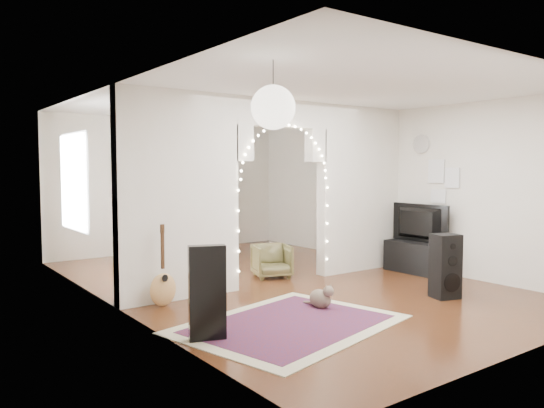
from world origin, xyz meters
TOP-DOWN VIEW (x-y plane):
  - floor at (0.00, 0.00)m, footprint 7.50×7.50m
  - ceiling at (0.00, 0.00)m, footprint 5.00×7.50m
  - wall_back at (0.00, 3.75)m, footprint 5.00×0.02m
  - wall_front at (0.00, -3.75)m, footprint 5.00×0.02m
  - wall_left at (-2.50, 0.00)m, footprint 0.02×7.50m
  - wall_right at (2.50, 0.00)m, footprint 0.02×7.50m
  - divider_wall at (0.00, 0.00)m, footprint 5.00×0.20m
  - fairy_lights at (0.00, -0.13)m, footprint 1.64×0.04m
  - window at (-2.47, 1.80)m, footprint 0.04×1.20m
  - wall_clock at (2.48, -0.60)m, footprint 0.03×0.31m
  - picture_frames at (2.48, -1.00)m, footprint 0.02×0.50m
  - paper_lantern at (-1.90, -2.40)m, footprint 0.40×0.40m
  - ceiling_fan at (0.00, 2.00)m, footprint 1.10×1.10m
  - area_rug at (-1.22, -1.78)m, footprint 2.69×2.26m
  - guitar_case at (-2.20, -1.71)m, footprint 0.38×0.24m
  - acoustic_guitar at (-2.00, -0.25)m, footprint 0.37×0.24m
  - tabby_cat at (-0.49, -1.48)m, footprint 0.24×0.49m
  - floor_speaker at (1.16, -2.05)m, footprint 0.40×0.37m
  - media_console at (2.20, -0.73)m, footprint 0.40×1.00m
  - tv at (2.20, -0.73)m, footprint 0.14×1.08m
  - bookcase at (0.34, 3.50)m, footprint 1.42×0.74m
  - dining_table at (-0.83, 2.02)m, footprint 1.22×0.84m
  - flower_vase at (-0.83, 2.02)m, footprint 0.19×0.19m
  - dining_chair_left at (0.10, 0.35)m, footprint 0.71×0.72m
  - dining_chair_right at (-0.28, 2.46)m, footprint 0.60×0.61m

SIDE VIEW (x-z plane):
  - floor at x=0.00m, z-range 0.00..0.00m
  - area_rug at x=-1.22m, z-range 0.00..0.02m
  - tabby_cat at x=-0.49m, z-range -0.03..0.29m
  - dining_chair_right at x=-0.28m, z-range 0.00..0.42m
  - media_console at x=2.20m, z-range 0.00..0.50m
  - dining_chair_left at x=0.10m, z-range 0.00..0.52m
  - acoustic_guitar at x=-2.00m, z-range -0.06..0.81m
  - floor_speaker at x=1.16m, z-range 0.00..0.84m
  - guitar_case at x=-2.20m, z-range 0.00..0.95m
  - dining_table at x=-0.83m, z-range 0.30..1.06m
  - bookcase at x=0.34m, z-range 0.00..1.42m
  - tv at x=2.20m, z-range 0.50..1.12m
  - flower_vase at x=-0.83m, z-range 0.76..0.95m
  - wall_back at x=0.00m, z-range 0.00..2.70m
  - wall_front at x=0.00m, z-range 0.00..2.70m
  - wall_left at x=-2.50m, z-range 0.00..2.70m
  - wall_right at x=2.50m, z-range 0.00..2.70m
  - divider_wall at x=0.00m, z-range 0.07..2.77m
  - window at x=-2.47m, z-range 0.80..2.20m
  - picture_frames at x=2.48m, z-range 1.15..1.85m
  - fairy_lights at x=0.00m, z-range 0.75..2.35m
  - wall_clock at x=2.48m, z-range 1.95..2.25m
  - paper_lantern at x=-1.90m, z-range 2.05..2.45m
  - ceiling_fan at x=0.00m, z-range 2.25..2.55m
  - ceiling at x=0.00m, z-range 2.69..2.71m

